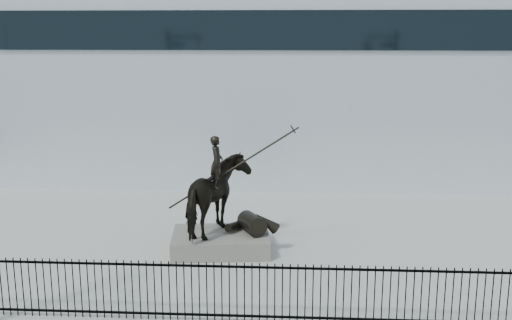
{
  "coord_description": "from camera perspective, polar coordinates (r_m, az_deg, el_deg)",
  "views": [
    {
      "loc": [
        0.68,
        -11.92,
        6.99
      ],
      "look_at": [
        -0.39,
        6.0,
        3.1
      ],
      "focal_mm": 42.0,
      "sensor_mm": 36.0,
      "label": 1
    }
  ],
  "objects": [
    {
      "name": "plaza",
      "position": [
        20.15,
        1.28,
        -7.84
      ],
      "size": [
        30.0,
        12.0,
        0.15
      ],
      "primitive_type": "cube",
      "color": "#989895",
      "rests_on": "ground"
    },
    {
      "name": "building",
      "position": [
        32.02,
        2.2,
        7.76
      ],
      "size": [
        44.0,
        14.0,
        9.0
      ],
      "primitive_type": "cube",
      "color": "white",
      "rests_on": "ground"
    },
    {
      "name": "picket_fence",
      "position": [
        14.52,
        0.42,
        -12.54
      ],
      "size": [
        22.1,
        0.1,
        1.5
      ],
      "color": "black",
      "rests_on": "plaza"
    },
    {
      "name": "statue_plinth",
      "position": [
        19.16,
        -3.38,
        -7.8
      ],
      "size": [
        3.23,
        2.39,
        0.57
      ],
      "primitive_type": "cube",
      "rotation": [
        0.0,
        0.0,
        0.11
      ],
      "color": "#605C58",
      "rests_on": "plaza"
    },
    {
      "name": "equestrian_statue",
      "position": [
        18.71,
        -3.25,
        -3.55
      ],
      "size": [
        3.86,
        2.6,
        3.29
      ],
      "rotation": [
        0.0,
        0.0,
        0.11
      ],
      "color": "black",
      "rests_on": "statue_plinth"
    }
  ]
}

